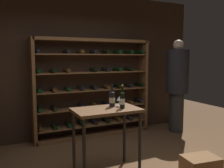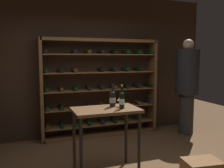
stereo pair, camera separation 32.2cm
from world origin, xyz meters
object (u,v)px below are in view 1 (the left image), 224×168
at_px(wine_rack, 94,88).
at_px(tasting_table, 106,118).
at_px(person_bystander_red_print, 177,82).
at_px(wine_crate, 200,167).
at_px(wine_bottle_gold_foil, 112,98).
at_px(wine_bottle_amber_reserve, 122,100).
at_px(wine_glass_stemmed_left, 119,99).

xyz_separation_m(wine_rack, tasting_table, (-0.44, -1.66, -0.21)).
relative_size(person_bystander_red_print, wine_crate, 4.22).
bearing_deg(person_bystander_red_print, tasting_table, -105.31).
height_order(tasting_table, wine_bottle_gold_foil, wine_bottle_gold_foil).
bearing_deg(wine_bottle_gold_foil, wine_crate, -37.01).
height_order(person_bystander_red_print, wine_bottle_amber_reserve, person_bystander_red_print).
relative_size(wine_crate, wine_bottle_gold_foil, 1.49).
height_order(wine_bottle_amber_reserve, wine_glass_stemmed_left, wine_bottle_amber_reserve).
relative_size(person_bystander_red_print, wine_glass_stemmed_left, 14.21).
bearing_deg(wine_bottle_amber_reserve, person_bystander_red_print, 31.29).
bearing_deg(tasting_table, person_bystander_red_print, 27.50).
bearing_deg(wine_bottle_gold_foil, wine_rack, 78.91).
relative_size(wine_rack, tasting_table, 2.64).
relative_size(tasting_table, wine_bottle_amber_reserve, 2.82).
bearing_deg(tasting_table, wine_crate, -29.42).
distance_m(wine_rack, tasting_table, 1.73).
bearing_deg(wine_crate, wine_glass_stemmed_left, 141.60).
bearing_deg(tasting_table, wine_glass_stemmed_left, 17.29).
distance_m(person_bystander_red_print, wine_bottle_gold_foil, 2.32).
bearing_deg(wine_glass_stemmed_left, person_bystander_red_print, 28.61).
relative_size(tasting_table, person_bystander_red_print, 0.46).
height_order(tasting_table, wine_glass_stemmed_left, wine_glass_stemmed_left).
xyz_separation_m(wine_rack, person_bystander_red_print, (1.77, -0.50, 0.11)).
bearing_deg(wine_crate, tasting_table, 150.58).
distance_m(wine_bottle_gold_foil, wine_glass_stemmed_left, 0.10).
height_order(wine_crate, wine_glass_stemmed_left, wine_glass_stemmed_left).
bearing_deg(wine_bottle_amber_reserve, tasting_table, 163.50).
distance_m(wine_rack, wine_glass_stemmed_left, 1.60).
height_order(wine_bottle_gold_foil, wine_glass_stemmed_left, wine_bottle_gold_foil).
xyz_separation_m(wine_bottle_gold_foil, wine_bottle_amber_reserve, (0.07, -0.17, 0.00)).
xyz_separation_m(wine_crate, wine_bottle_amber_reserve, (-0.92, 0.58, 0.92)).
bearing_deg(wine_bottle_gold_foil, wine_glass_stemmed_left, -21.35).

